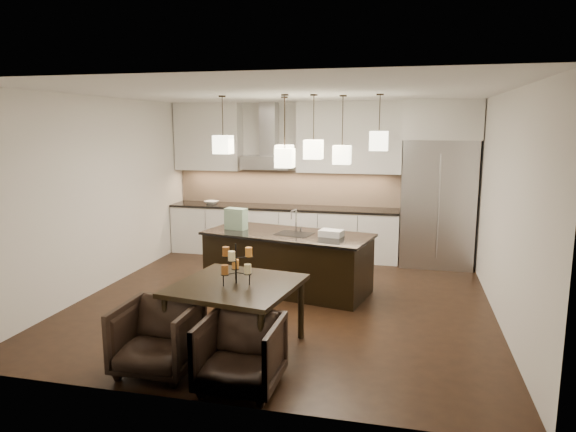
% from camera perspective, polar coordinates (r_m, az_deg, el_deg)
% --- Properties ---
extents(floor, '(5.50, 5.50, 0.02)m').
position_cam_1_polar(floor, '(7.21, -0.37, -9.39)').
color(floor, black).
rests_on(floor, ground).
extents(ceiling, '(5.50, 5.50, 0.02)m').
position_cam_1_polar(ceiling, '(6.81, -0.40, 13.59)').
color(ceiling, white).
rests_on(ceiling, wall_back).
extents(wall_back, '(5.50, 0.02, 2.80)m').
position_cam_1_polar(wall_back, '(9.55, 3.54, 4.09)').
color(wall_back, silver).
rests_on(wall_back, ground).
extents(wall_front, '(5.50, 0.02, 2.80)m').
position_cam_1_polar(wall_front, '(4.28, -9.16, -3.43)').
color(wall_front, silver).
rests_on(wall_front, ground).
extents(wall_left, '(0.02, 5.50, 2.80)m').
position_cam_1_polar(wall_left, '(7.98, -20.04, 2.32)').
color(wall_left, silver).
rests_on(wall_left, ground).
extents(wall_right, '(0.02, 5.50, 2.80)m').
position_cam_1_polar(wall_right, '(6.78, 22.93, 0.86)').
color(wall_right, silver).
rests_on(wall_right, ground).
extents(refrigerator, '(1.20, 0.72, 2.15)m').
position_cam_1_polar(refrigerator, '(9.09, 16.26, 1.34)').
color(refrigerator, '#B7B7BA').
rests_on(refrigerator, floor).
extents(fridge_panel, '(1.26, 0.72, 0.65)m').
position_cam_1_polar(fridge_panel, '(9.00, 16.70, 10.18)').
color(fridge_panel, silver).
rests_on(fridge_panel, refrigerator).
extents(lower_cabinets, '(4.21, 0.62, 0.88)m').
position_cam_1_polar(lower_cabinets, '(9.51, -0.58, -1.78)').
color(lower_cabinets, silver).
rests_on(lower_cabinets, floor).
extents(countertop, '(4.21, 0.66, 0.04)m').
position_cam_1_polar(countertop, '(9.42, -0.58, 0.96)').
color(countertop, black).
rests_on(countertop, lower_cabinets).
extents(backsplash, '(4.21, 0.02, 0.63)m').
position_cam_1_polar(backsplash, '(9.67, -0.16, 3.19)').
color(backsplash, beige).
rests_on(backsplash, countertop).
extents(upper_cab_left, '(1.25, 0.35, 1.25)m').
position_cam_1_polar(upper_cab_left, '(9.90, -8.83, 8.69)').
color(upper_cab_left, silver).
rests_on(upper_cab_left, wall_back).
extents(upper_cab_right, '(1.85, 0.35, 1.25)m').
position_cam_1_polar(upper_cab_right, '(9.24, 6.81, 8.65)').
color(upper_cab_right, silver).
rests_on(upper_cab_right, wall_back).
extents(hood_canopy, '(0.90, 0.52, 0.24)m').
position_cam_1_polar(hood_canopy, '(9.45, -2.29, 5.98)').
color(hood_canopy, '#B7B7BA').
rests_on(hood_canopy, wall_back).
extents(hood_chimney, '(0.30, 0.28, 0.96)m').
position_cam_1_polar(hood_chimney, '(9.54, -2.14, 9.63)').
color(hood_chimney, '#B7B7BA').
rests_on(hood_chimney, hood_canopy).
extents(fruit_bowl, '(0.29, 0.29, 0.06)m').
position_cam_1_polar(fruit_bowl, '(9.79, -8.50, 1.49)').
color(fruit_bowl, silver).
rests_on(fruit_bowl, countertop).
extents(island_body, '(2.47, 1.39, 0.82)m').
position_cam_1_polar(island_body, '(7.51, -0.05, -5.23)').
color(island_body, black).
rests_on(island_body, floor).
extents(island_top, '(2.56, 1.48, 0.04)m').
position_cam_1_polar(island_top, '(7.41, -0.05, -2.04)').
color(island_top, black).
rests_on(island_top, island_body).
extents(faucet, '(0.14, 0.24, 0.35)m').
position_cam_1_polar(faucet, '(7.42, 0.91, -0.49)').
color(faucet, silver).
rests_on(faucet, island_top).
extents(tote_bag, '(0.34, 0.23, 0.32)m').
position_cam_1_polar(tote_bag, '(7.69, -5.80, -0.31)').
color(tote_bag, '#18542A').
rests_on(tote_bag, island_top).
extents(food_container, '(0.36, 0.28, 0.09)m').
position_cam_1_polar(food_container, '(7.19, 4.84, -1.92)').
color(food_container, silver).
rests_on(food_container, island_top).
extents(dining_table, '(1.40, 1.40, 0.74)m').
position_cam_1_polar(dining_table, '(5.63, -5.70, -11.04)').
color(dining_table, black).
rests_on(dining_table, floor).
extents(candelabra, '(0.40, 0.40, 0.43)m').
position_cam_1_polar(candelabra, '(5.45, -5.81, -5.29)').
color(candelabra, black).
rests_on(candelabra, dining_table).
extents(candle_a, '(0.09, 0.09, 0.10)m').
position_cam_1_polar(candle_a, '(5.40, -4.50, -5.86)').
color(candle_a, beige).
rests_on(candle_a, candelabra).
extents(candle_b, '(0.09, 0.09, 0.10)m').
position_cam_1_polar(candle_b, '(5.59, -5.86, -5.33)').
color(candle_b, orange).
rests_on(candle_b, candelabra).
extents(candle_c, '(0.09, 0.09, 0.10)m').
position_cam_1_polar(candle_c, '(5.39, -7.03, -5.93)').
color(candle_c, brown).
rests_on(candle_c, candelabra).
extents(candle_d, '(0.09, 0.09, 0.10)m').
position_cam_1_polar(candle_d, '(5.45, -4.38, -4.00)').
color(candle_d, orange).
rests_on(candle_d, candelabra).
extents(candle_e, '(0.09, 0.09, 0.10)m').
position_cam_1_polar(candle_e, '(5.49, -6.92, -3.93)').
color(candle_e, brown).
rests_on(candle_e, candelabra).
extents(candle_f, '(0.09, 0.09, 0.10)m').
position_cam_1_polar(candle_f, '(5.30, -6.28, -4.43)').
color(candle_f, beige).
rests_on(candle_f, candelabra).
extents(armchair_left, '(0.75, 0.77, 0.69)m').
position_cam_1_polar(armchair_left, '(5.30, -14.28, -12.95)').
color(armchair_left, black).
rests_on(armchair_left, floor).
extents(armchair_right, '(0.73, 0.75, 0.67)m').
position_cam_1_polar(armchair_right, '(4.86, -5.31, -14.99)').
color(armchair_right, black).
rests_on(armchair_right, floor).
extents(pendant_a, '(0.24, 0.24, 0.26)m').
position_cam_1_polar(pendant_a, '(7.45, -7.22, 7.88)').
color(pendant_a, '#FCF7CC').
rests_on(pendant_a, ceiling).
extents(pendant_b, '(0.24, 0.24, 0.26)m').
position_cam_1_polar(pendant_b, '(7.65, -0.40, 6.93)').
color(pendant_b, '#FCF7CC').
rests_on(pendant_b, ceiling).
extents(pendant_c, '(0.24, 0.24, 0.26)m').
position_cam_1_polar(pendant_c, '(7.08, 2.85, 7.39)').
color(pendant_c, '#FCF7CC').
rests_on(pendant_c, ceiling).
extents(pendant_d, '(0.24, 0.24, 0.26)m').
position_cam_1_polar(pendant_d, '(7.30, 6.02, 6.77)').
color(pendant_d, '#FCF7CC').
rests_on(pendant_d, ceiling).
extents(pendant_e, '(0.24, 0.24, 0.26)m').
position_cam_1_polar(pendant_e, '(7.06, 10.06, 8.21)').
color(pendant_e, '#FCF7CC').
rests_on(pendant_e, ceiling).
extents(pendant_f, '(0.24, 0.24, 0.26)m').
position_cam_1_polar(pendant_f, '(7.07, -0.35, 6.46)').
color(pendant_f, '#FCF7CC').
rests_on(pendant_f, ceiling).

